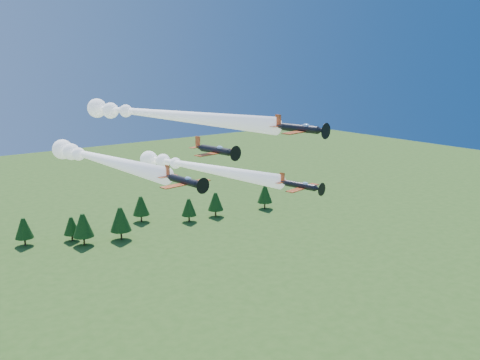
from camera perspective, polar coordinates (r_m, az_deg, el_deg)
plane_lead at (r=93.18m, az=-8.71°, el=6.98°), size 15.11×53.02×3.70m
plane_left at (r=93.20m, az=-15.00°, el=2.31°), size 9.61×43.13×3.70m
plane_right at (r=105.19m, az=-4.71°, el=1.45°), size 13.81×44.09×3.70m
plane_slot at (r=84.69m, az=-2.61°, el=3.20°), size 8.61×9.39×3.00m
treeline at (r=185.02m, az=-22.40°, el=-5.28°), size 173.32×21.15×11.32m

